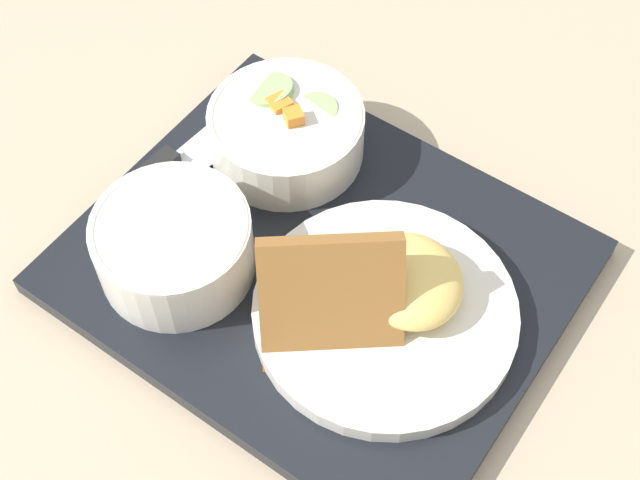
{
  "coord_description": "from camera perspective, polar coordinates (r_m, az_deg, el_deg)",
  "views": [
    {
      "loc": [
        0.2,
        -0.35,
        0.64
      ],
      "look_at": [
        0.0,
        0.0,
        0.05
      ],
      "focal_mm": 50.0,
      "sensor_mm": 36.0,
      "label": 1
    }
  ],
  "objects": [
    {
      "name": "ground_plane",
      "position": [
        0.76,
        0.0,
        -2.08
      ],
      "size": [
        4.0,
        4.0,
        0.0
      ],
      "primitive_type": "plane",
      "color": "tan"
    },
    {
      "name": "serving_tray",
      "position": [
        0.75,
        0.0,
        -1.7
      ],
      "size": [
        0.42,
        0.35,
        0.02
      ],
      "color": "black",
      "rests_on": "ground_plane"
    },
    {
      "name": "bowl_salad",
      "position": [
        0.79,
        -2.17,
        7.04
      ],
      "size": [
        0.14,
        0.14,
        0.06
      ],
      "color": "silver",
      "rests_on": "serving_tray"
    },
    {
      "name": "bowl_soup",
      "position": [
        0.72,
        -9.36,
        -0.19
      ],
      "size": [
        0.13,
        0.13,
        0.06
      ],
      "color": "silver",
      "rests_on": "serving_tray"
    },
    {
      "name": "plate_main",
      "position": [
        0.7,
        3.99,
        -4.13
      ],
      "size": [
        0.21,
        0.21,
        0.1
      ],
      "color": "silver",
      "rests_on": "serving_tray"
    },
    {
      "name": "knife",
      "position": [
        0.8,
        -10.24,
        4.5
      ],
      "size": [
        0.04,
        0.18,
        0.02
      ],
      "rotation": [
        0.0,
        0.0,
        1.41
      ],
      "color": "silver",
      "rests_on": "serving_tray"
    },
    {
      "name": "spoon",
      "position": [
        0.8,
        -8.73,
        4.28
      ],
      "size": [
        0.03,
        0.15,
        0.01
      ],
      "rotation": [
        0.0,
        0.0,
        1.51
      ],
      "color": "silver",
      "rests_on": "serving_tray"
    }
  ]
}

